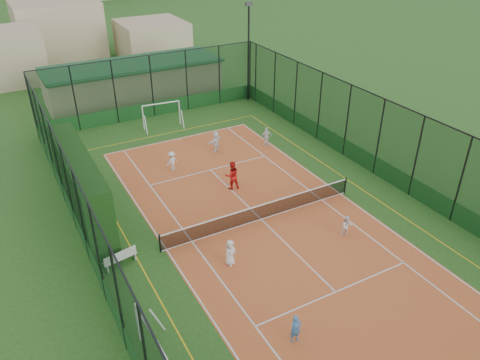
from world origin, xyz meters
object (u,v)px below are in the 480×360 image
object	(u,v)px
futsal_goal_near	(152,349)
child_far_right	(266,137)
coach	(232,175)
child_near_right	(347,226)
white_bench	(120,257)
clubhouse	(134,80)
child_far_back	(216,141)
floodlight_ne	(248,53)
futsal_goal_far	(162,115)
child_near_left	(230,253)
child_near_mid	(296,329)
child_far_left	(172,161)

from	to	relation	value
futsal_goal_near	child_far_right	size ratio (longest dim) A/B	2.16
coach	child_near_right	bearing A→B (deg)	121.50
white_bench	futsal_goal_near	world-z (taller)	futsal_goal_near
white_bench	child_far_right	bearing A→B (deg)	19.76
clubhouse	child_far_back	distance (m)	13.41
floodlight_ne	child_far_right	distance (m)	10.11
futsal_goal_far	child_far_back	distance (m)	6.11
futsal_goal_near	child_near_right	distance (m)	11.83
child_near_left	child_near_right	size ratio (longest dim) A/B	1.17
futsal_goal_near	child_near_right	size ratio (longest dim) A/B	2.61
child_near_mid	child_near_right	size ratio (longest dim) A/B	1.08
futsal_goal_near	futsal_goal_far	world-z (taller)	futsal_goal_near
futsal_goal_far	child_far_right	world-z (taller)	futsal_goal_far
white_bench	child_near_right	size ratio (longest dim) A/B	1.42
child_near_left	coach	xyz separation A→B (m)	(3.35, 6.16, 0.22)
futsal_goal_far	child_far_right	xyz separation A→B (m)	(5.31, -6.79, -0.25)
futsal_goal_near	child_near_left	distance (m)	6.42
child_far_right	child_near_left	bearing A→B (deg)	65.21
clubhouse	child_far_right	world-z (taller)	clubhouse
futsal_goal_near	child_near_mid	xyz separation A→B (m)	(5.24, -1.46, -0.34)
child_far_left	white_bench	bearing A→B (deg)	32.42
child_near_left	child_near_right	distance (m)	6.36
floodlight_ne	child_far_left	distance (m)	14.45
child_far_left	clubhouse	bearing A→B (deg)	-119.58
floodlight_ne	child_near_mid	size ratio (longest dim) A/B	6.58
futsal_goal_far	clubhouse	bearing A→B (deg)	93.78
white_bench	child_far_right	size ratio (longest dim) A/B	1.18
white_bench	coach	size ratio (longest dim) A/B	0.91
floodlight_ne	coach	xyz separation A→B (m)	(-8.44, -12.92, -3.22)
floodlight_ne	child_near_left	bearing A→B (deg)	-121.73
floodlight_ne	child_near_left	distance (m)	22.69
clubhouse	white_bench	xyz separation A→B (m)	(-7.80, -22.03, -1.11)
child_near_right	child_near_left	bearing A→B (deg)	-172.52
child_far_left	coach	size ratio (longest dim) A/B	0.73
floodlight_ne	child_near_right	size ratio (longest dim) A/B	7.13
floodlight_ne	futsal_goal_near	xyz separation A→B (m)	(-16.95, -22.88, -3.15)
child_far_back	child_near_right	bearing A→B (deg)	69.68
child_near_right	child_far_right	bearing A→B (deg)	95.27
futsal_goal_far	white_bench	bearing A→B (deg)	-111.91
child_near_right	child_far_back	distance (m)	12.16
clubhouse	child_far_left	xyz separation A→B (m)	(-2.15, -14.40, -0.91)
child_far_right	child_far_back	bearing A→B (deg)	-0.67
white_bench	child_near_left	bearing A→B (deg)	-39.39
futsal_goal_far	coach	size ratio (longest dim) A/B	1.65
child_near_mid	child_far_right	distance (m)	17.54
clubhouse	child_far_left	bearing A→B (deg)	-98.51
child_near_mid	child_far_back	bearing A→B (deg)	80.36
child_near_mid	child_far_back	size ratio (longest dim) A/B	0.84
child_near_left	child_far_right	distance (m)	13.17
clubhouse	coach	size ratio (longest dim) A/B	8.48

